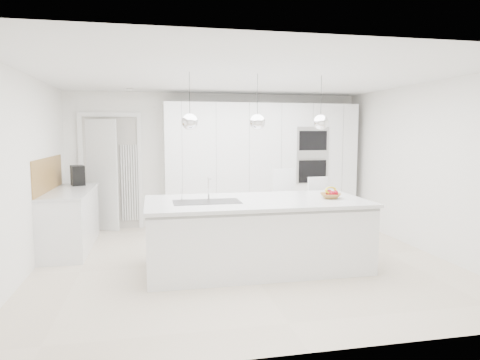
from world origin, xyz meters
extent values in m
plane|color=beige|center=(0.00, 0.00, 0.00)|extent=(5.50, 5.50, 0.00)
plane|color=white|center=(0.00, 2.50, 1.25)|extent=(5.50, 0.00, 5.50)
plane|color=white|center=(-2.75, 0.00, 1.25)|extent=(0.00, 5.00, 5.00)
plane|color=white|center=(0.00, 0.00, 2.50)|extent=(5.50, 5.50, 0.00)
cube|color=white|center=(0.80, 2.20, 1.15)|extent=(3.60, 0.60, 2.30)
cube|color=white|center=(-2.20, 2.42, 1.00)|extent=(0.76, 0.38, 2.00)
cube|color=white|center=(-2.45, 1.20, 0.43)|extent=(0.60, 1.80, 0.86)
cube|color=silver|center=(-2.45, 1.20, 0.88)|extent=(0.62, 1.82, 0.04)
cube|color=#AE8346|center=(-2.74, 1.20, 1.15)|extent=(0.02, 1.80, 0.50)
cube|color=white|center=(0.10, -0.30, 0.43)|extent=(2.80, 1.20, 0.86)
cube|color=silver|center=(0.10, -0.25, 0.88)|extent=(2.84, 1.40, 0.04)
cylinder|color=white|center=(-0.50, -0.10, 1.05)|extent=(0.02, 0.02, 0.30)
sphere|color=white|center=(-0.75, -0.30, 1.90)|extent=(0.20, 0.20, 0.20)
sphere|color=white|center=(0.10, -0.30, 1.90)|extent=(0.20, 0.20, 0.20)
sphere|color=white|center=(0.95, -0.30, 1.90)|extent=(0.20, 0.20, 0.20)
imported|color=#AE8346|center=(1.09, -0.34, 0.93)|extent=(0.36, 0.36, 0.07)
cube|color=black|center=(-2.43, 1.85, 1.06)|extent=(0.28, 0.35, 0.33)
sphere|color=#9E091C|center=(1.07, -0.34, 0.97)|extent=(0.09, 0.09, 0.09)
sphere|color=#9E091C|center=(1.16, -0.34, 0.97)|extent=(0.08, 0.08, 0.08)
sphere|color=#9E091C|center=(1.09, -0.38, 0.97)|extent=(0.08, 0.08, 0.08)
torus|color=yellow|center=(1.09, -0.35, 1.01)|extent=(0.22, 0.16, 0.20)
camera|label=1|loc=(-1.21, -5.59, 1.77)|focal=32.00mm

